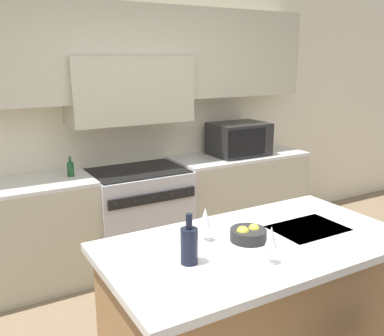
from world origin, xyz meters
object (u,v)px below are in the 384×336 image
object	(u,v)px
microwave	(239,139)
oil_bottle_on_counter	(71,169)
fruit_bowl	(248,234)
range_stove	(139,216)
wine_glass_far	(205,218)
wine_bottle	(189,245)
wine_glass_near	(271,238)

from	to	relation	value
microwave	oil_bottle_on_counter	world-z (taller)	microwave
fruit_bowl	oil_bottle_on_counter	world-z (taller)	oil_bottle_on_counter
oil_bottle_on_counter	range_stove	bearing A→B (deg)	-3.47
wine_glass_far	fruit_bowl	distance (m)	0.26
wine_glass_far	range_stove	bearing A→B (deg)	79.99
oil_bottle_on_counter	wine_bottle	bearing A→B (deg)	-87.13
range_stove	wine_glass_far	size ratio (longest dim) A/B	4.67
wine_bottle	fruit_bowl	size ratio (longest dim) A/B	1.27
range_stove	oil_bottle_on_counter	size ratio (longest dim) A/B	5.25
range_stove	fruit_bowl	xyz separation A→B (m)	(-0.09, -1.81, 0.51)
wine_glass_near	oil_bottle_on_counter	world-z (taller)	wine_glass_near
wine_bottle	wine_glass_near	bearing A→B (deg)	-29.78
range_stove	wine_glass_near	bearing A→B (deg)	-94.30
microwave	wine_glass_far	world-z (taller)	microwave
microwave	wine_glass_far	distance (m)	2.26
wine_glass_near	fruit_bowl	size ratio (longest dim) A/B	0.95
wine_glass_near	oil_bottle_on_counter	size ratio (longest dim) A/B	1.12
range_stove	microwave	xyz separation A→B (m)	(1.17, 0.02, 0.64)
wine_glass_far	wine_bottle	bearing A→B (deg)	-137.71
range_stove	fruit_bowl	world-z (taller)	fruit_bowl
microwave	wine_bottle	distance (m)	2.54
wine_bottle	oil_bottle_on_counter	distance (m)	1.93
range_stove	fruit_bowl	size ratio (longest dim) A/B	4.46
microwave	oil_bottle_on_counter	bearing A→B (deg)	179.41
fruit_bowl	oil_bottle_on_counter	bearing A→B (deg)	105.72
microwave	oil_bottle_on_counter	xyz separation A→B (m)	(-1.78, 0.02, -0.10)
wine_glass_far	fruit_bowl	bearing A→B (deg)	-29.15
range_stove	wine_bottle	bearing A→B (deg)	-105.15
microwave	wine_glass_far	size ratio (longest dim) A/B	2.96
wine_bottle	wine_glass_far	bearing A→B (deg)	42.29
wine_glass_near	fruit_bowl	bearing A→B (deg)	75.66
range_stove	microwave	bearing A→B (deg)	0.91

